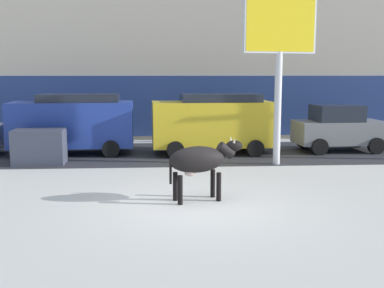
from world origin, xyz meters
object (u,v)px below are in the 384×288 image
object	(u,v)px
car_yellow_van	(213,122)
dumpster	(40,147)
pedestrian_near_billboard	(233,123)
billboard	(280,36)
car_blue_van	(73,122)
cow_black	(200,160)
pedestrian_by_cars	(59,125)
car_grey_hatchback	(339,128)

from	to	relation	value
car_yellow_van	dumpster	size ratio (longest dim) A/B	2.75
car_yellow_van	pedestrian_near_billboard	distance (m)	3.13
billboard	car_yellow_van	distance (m)	4.33
car_blue_van	dumpster	world-z (taller)	car_blue_van
cow_black	billboard	xyz separation A→B (m)	(3.00, 4.48, 3.32)
cow_black	car_yellow_van	bearing A→B (deg)	81.14
pedestrian_by_cars	car_blue_van	bearing A→B (deg)	-66.95
car_blue_van	car_grey_hatchback	size ratio (longest dim) A/B	1.31
car_blue_van	car_yellow_van	size ratio (longest dim) A/B	1.00
cow_black	car_yellow_van	xyz separation A→B (m)	(1.07, 6.84, 0.25)
cow_black	dumpster	xyz separation A→B (m)	(-5.09, 5.05, -0.39)
billboard	pedestrian_near_billboard	world-z (taller)	billboard
billboard	car_yellow_van	xyz separation A→B (m)	(-1.94, 2.36, -3.07)
billboard	pedestrian_by_cars	xyz separation A→B (m)	(-8.43, 5.22, -3.43)
car_blue_van	cow_black	bearing A→B (deg)	-58.64
billboard	car_blue_van	world-z (taller)	billboard
pedestrian_by_cars	car_grey_hatchback	bearing A→B (deg)	-12.69
cow_black	car_blue_van	bearing A→B (deg)	121.36
pedestrian_near_billboard	car_yellow_van	bearing A→B (deg)	-113.13
cow_black	dumpster	world-z (taller)	cow_black
car_grey_hatchback	dumpster	size ratio (longest dim) A/B	2.10
cow_black	pedestrian_by_cars	bearing A→B (deg)	119.23
pedestrian_by_cars	dumpster	distance (m)	4.66
dumpster	pedestrian_by_cars	bearing A→B (deg)	94.12
car_blue_van	pedestrian_near_billboard	world-z (taller)	car_blue_van
cow_black	car_blue_van	world-z (taller)	car_blue_van
pedestrian_near_billboard	dumpster	bearing A→B (deg)	-147.80
car_yellow_van	pedestrian_by_cars	xyz separation A→B (m)	(-6.49, 2.86, -0.36)
cow_black	billboard	distance (m)	6.33
billboard	dumpster	size ratio (longest dim) A/B	3.27
billboard	car_blue_van	xyz separation A→B (m)	(-7.31, 2.59, -3.07)
pedestrian_by_cars	dumpster	xyz separation A→B (m)	(0.33, -4.64, -0.28)
car_yellow_van	cow_black	bearing A→B (deg)	-98.86
car_grey_hatchback	dumpster	bearing A→B (deg)	-169.75
pedestrian_near_billboard	car_blue_van	bearing A→B (deg)	-158.25
car_grey_hatchback	billboard	bearing A→B (deg)	-140.44
car_grey_hatchback	pedestrian_by_cars	size ratio (longest dim) A/B	2.06
pedestrian_by_cars	pedestrian_near_billboard	bearing A→B (deg)	0.00
car_grey_hatchback	pedestrian_by_cars	bearing A→B (deg)	167.31
car_blue_van	pedestrian_by_cars	xyz separation A→B (m)	(-1.12, 2.63, -0.36)
car_blue_van	pedestrian_near_billboard	bearing A→B (deg)	21.75
car_blue_van	car_yellow_van	xyz separation A→B (m)	(5.37, -0.23, 0.00)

